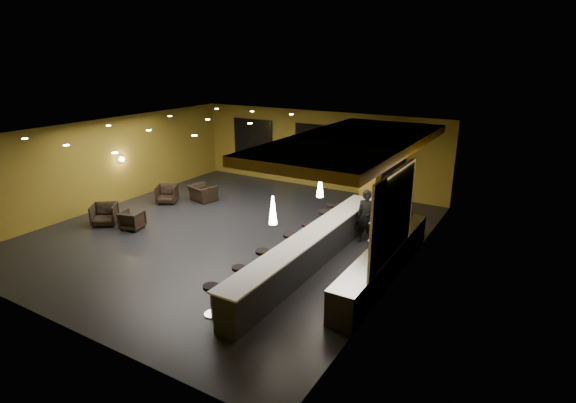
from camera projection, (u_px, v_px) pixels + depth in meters
The scene contains 36 objects.
floor at pixel (231, 233), 15.62m from camera, with size 12.00×13.00×0.10m, color black.
ceiling at pixel (227, 130), 14.50m from camera, with size 12.00×13.00×0.10m, color black.
wall_back at pixel (318, 149), 20.42m from camera, with size 12.00×0.10×3.50m, color olive.
wall_front at pixel (43, 255), 9.70m from camera, with size 12.00×0.10×3.50m, color olive.
wall_left at pixel (109, 162), 17.98m from camera, with size 0.10×13.00×3.50m, color olive.
wall_right at pixel (407, 214), 12.14m from camera, with size 0.10×13.00×3.50m, color olive.
wood_soffit at pixel (354, 142), 13.44m from camera, with size 3.60×8.00×0.28m, color olive.
window_left at pixel (253, 144), 22.04m from camera, with size 2.20×0.06×2.40m, color black.
window_center at pixel (317, 151), 20.34m from camera, with size 2.20×0.06×2.40m, color black.
window_right at pixel (380, 158), 18.89m from camera, with size 2.20×0.06×2.40m, color black.
tile_backsplash at pixel (393, 216), 11.28m from camera, with size 0.06×3.20×2.40m, color white.
bar_counter at pixel (311, 251), 12.87m from camera, with size 0.60×8.00×1.00m, color black.
bar_top at pixel (311, 234), 12.70m from camera, with size 0.78×8.10×0.05m, color silver.
prep_counter at pixel (384, 262), 12.33m from camera, with size 0.70×6.00×0.86m, color black.
prep_top at pixel (385, 247), 12.19m from camera, with size 0.72×6.00×0.03m, color silver.
wall_shelf_lower at pixel (384, 232), 11.31m from camera, with size 0.30×1.50×0.03m, color silver.
wall_shelf_upper at pixel (385, 216), 11.17m from camera, with size 0.30×1.50×0.03m, color silver.
column at pixel (371, 174), 16.24m from camera, with size 0.60×0.60×3.50m, color brown.
wall_sconce at pixel (122, 159), 18.30m from camera, with size 0.22×0.22×0.22m, color #FFE5B2.
pendant_0 at pixel (273, 210), 10.66m from camera, with size 0.20×0.20×0.70m, color white.
pendant_1 at pixel (320, 185), 12.70m from camera, with size 0.20×0.20×0.70m, color white.
pendant_2 at pixel (354, 167), 14.75m from camera, with size 0.20×0.20×0.70m, color white.
staff_a at pixel (366, 217), 14.48m from camera, with size 0.65×0.42×1.77m, color black.
staff_b at pixel (386, 214), 15.07m from camera, with size 0.74×0.58×1.53m, color black.
staff_c at pixel (403, 215), 14.84m from camera, with size 0.81×0.52×1.65m, color black.
armchair_a at pixel (105, 214), 16.15m from camera, with size 0.83×0.86×0.78m, color black.
armchair_b at pixel (132, 220), 15.76m from camera, with size 0.71×0.73×0.66m, color black.
armchair_c at pixel (167, 194), 18.55m from camera, with size 0.80×0.82×0.75m, color black.
armchair_d at pixel (203, 193), 18.82m from camera, with size 1.03×0.90×0.67m, color black.
bar_stool_0 at pixel (211, 296), 10.49m from camera, with size 0.39×0.39×0.78m.
bar_stool_1 at pixel (239, 276), 11.51m from camera, with size 0.36×0.36×0.72m.
bar_stool_2 at pixel (263, 260), 12.28m from camera, with size 0.41×0.41×0.81m.
bar_stool_3 at pixel (290, 243), 13.27m from camera, with size 0.43×0.43×0.86m.
bar_stool_4 at pixel (308, 232), 14.16m from camera, with size 0.41×0.41×0.81m.
bar_stool_5 at pixel (325, 220), 15.17m from camera, with size 0.43×0.43×0.86m.
bar_stool_6 at pixel (332, 212), 15.99m from camera, with size 0.41×0.41×0.81m.
Camera 1 is at (9.08, -11.48, 5.87)m, focal length 28.00 mm.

